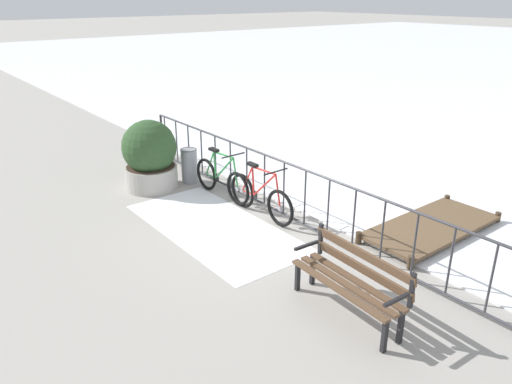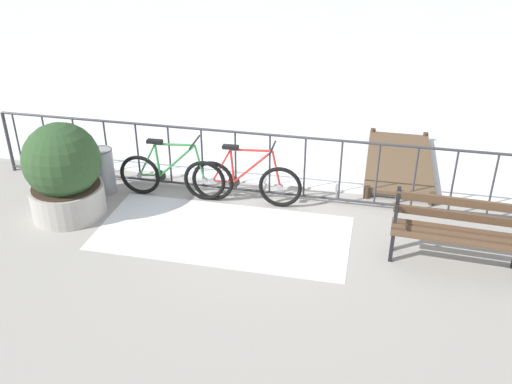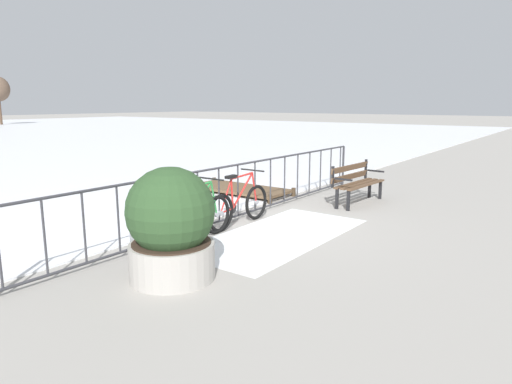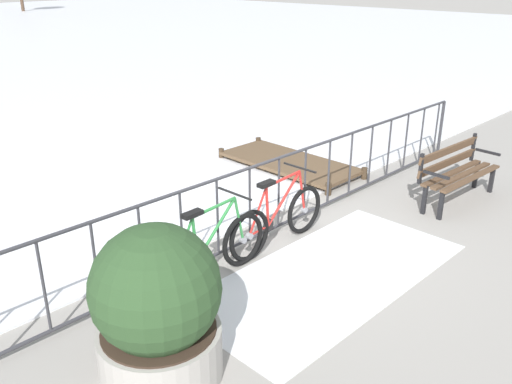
{
  "view_description": "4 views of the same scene",
  "coord_description": "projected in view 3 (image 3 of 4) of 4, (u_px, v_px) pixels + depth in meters",
  "views": [
    {
      "loc": [
        6.03,
        -5.35,
        3.74
      ],
      "look_at": [
        0.29,
        -0.85,
        0.8
      ],
      "focal_mm": 34.55,
      "sensor_mm": 36.0,
      "label": 1
    },
    {
      "loc": [
        1.5,
        -7.72,
        4.22
      ],
      "look_at": [
        -0.03,
        -0.85,
        0.52
      ],
      "focal_mm": 39.66,
      "sensor_mm": 36.0,
      "label": 2
    },
    {
      "loc": [
        -6.52,
        -5.22,
        2.18
      ],
      "look_at": [
        0.02,
        -0.4,
        0.57
      ],
      "focal_mm": 31.75,
      "sensor_mm": 36.0,
      "label": 3
    },
    {
      "loc": [
        -4.94,
        -4.44,
        3.3
      ],
      "look_at": [
        -0.86,
        -0.42,
        0.95
      ],
      "focal_mm": 38.14,
      "sensor_mm": 36.0,
      "label": 4
    }
  ],
  "objects": [
    {
      "name": "wooden_dock",
      "position": [
        239.0,
        189.0,
        11.06
      ],
      "size": [
        1.1,
        2.61,
        0.2
      ],
      "color": "brown",
      "rests_on": "ground"
    },
    {
      "name": "trash_bin",
      "position": [
        142.0,
        236.0,
        6.26
      ],
      "size": [
        0.35,
        0.35,
        0.73
      ],
      "color": "gray",
      "rests_on": "ground"
    },
    {
      "name": "ground_plane",
      "position": [
        238.0,
        219.0,
        8.61
      ],
      "size": [
        160.0,
        160.0,
        0.0
      ],
      "primitive_type": "plane",
      "color": "#9E9991"
    },
    {
      "name": "railing_fence",
      "position": [
        238.0,
        191.0,
        8.5
      ],
      "size": [
        9.06,
        0.06,
        1.07
      ],
      "color": "#38383D",
      "rests_on": "ground"
    },
    {
      "name": "planter_with_shrub",
      "position": [
        171.0,
        226.0,
        5.59
      ],
      "size": [
        1.1,
        1.1,
        1.42
      ],
      "color": "#ADA8A0",
      "rests_on": "ground"
    },
    {
      "name": "park_bench",
      "position": [
        356.0,
        180.0,
        9.91
      ],
      "size": [
        1.62,
        0.57,
        0.89
      ],
      "color": "brown",
      "rests_on": "ground"
    },
    {
      "name": "bicycle_second",
      "position": [
        195.0,
        219.0,
        7.18
      ],
      "size": [
        1.71,
        0.52,
        0.97
      ],
      "color": "black",
      "rests_on": "ground"
    },
    {
      "name": "bicycle_near_railing",
      "position": [
        239.0,
        205.0,
        8.13
      ],
      "size": [
        1.71,
        0.52,
        0.97
      ],
      "color": "black",
      "rests_on": "ground"
    },
    {
      "name": "snow_patch",
      "position": [
        278.0,
        235.0,
        7.57
      ],
      "size": [
        3.54,
        1.65,
        0.01
      ],
      "primitive_type": "cube",
      "color": "white",
      "rests_on": "ground"
    }
  ]
}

